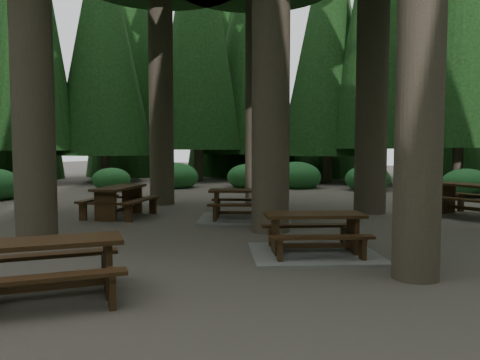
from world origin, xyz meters
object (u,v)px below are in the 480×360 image
at_px(picnic_table_a, 314,241).
at_px(picnic_table_b, 119,197).
at_px(picnic_table_d, 476,195).
at_px(picnic_table_e, 49,260).
at_px(picnic_table_c, 245,209).

distance_m(picnic_table_a, picnic_table_b, 6.39).
bearing_deg(picnic_table_d, picnic_table_a, -82.81).
xyz_separation_m(picnic_table_b, picnic_table_e, (3.59, -5.95, -0.05)).
relative_size(picnic_table_b, picnic_table_d, 0.84).
distance_m(picnic_table_a, picnic_table_e, 4.38).
bearing_deg(picnic_table_a, picnic_table_e, -149.98).
distance_m(picnic_table_b, picnic_table_d, 9.66).
height_order(picnic_table_d, picnic_table_e, picnic_table_d).
height_order(picnic_table_c, picnic_table_d, picnic_table_d).
height_order(picnic_table_a, picnic_table_c, picnic_table_c).
bearing_deg(picnic_table_a, picnic_table_d, 38.20).
bearing_deg(picnic_table_d, picnic_table_c, -119.51).
bearing_deg(picnic_table_c, picnic_table_b, 173.91).
distance_m(picnic_table_d, picnic_table_e, 11.19).
bearing_deg(picnic_table_c, picnic_table_a, -71.77).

